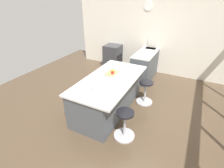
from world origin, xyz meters
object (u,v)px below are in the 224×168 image
at_px(oven_range, 113,56).
at_px(stool_by_window, 145,93).
at_px(cutting_board, 112,73).
at_px(apple_red, 113,72).
at_px(water_bottle, 93,86).
at_px(stool_middle, 125,125).
at_px(apple_yellow, 113,70).
at_px(kitchen_island, 109,94).

bearing_deg(oven_range, stool_by_window, 45.78).
xyz_separation_m(stool_by_window, cutting_board, (0.43, -0.79, 0.59)).
xyz_separation_m(apple_red, water_bottle, (0.91, 0.01, 0.06)).
bearing_deg(apple_red, water_bottle, 0.74).
bearing_deg(apple_red, stool_middle, 38.61).
bearing_deg(apple_yellow, apple_red, 22.84).
height_order(apple_yellow, water_bottle, water_bottle).
xyz_separation_m(stool_middle, apple_red, (-0.93, -0.74, 0.64)).
distance_m(stool_middle, apple_red, 1.35).
distance_m(apple_red, apple_yellow, 0.10).
bearing_deg(stool_middle, kitchen_island, -133.42).
relative_size(stool_by_window, cutting_board, 1.75).
bearing_deg(water_bottle, apple_yellow, -177.03).
bearing_deg(oven_range, apple_yellow, 26.71).
xyz_separation_m(apple_yellow, water_bottle, (1.01, 0.05, 0.06)).
bearing_deg(apple_red, kitchen_island, 0.81).
bearing_deg(stool_by_window, kitchen_island, -46.58).
distance_m(stool_by_window, cutting_board, 1.08).
relative_size(cutting_board, apple_yellow, 4.11).
distance_m(cutting_board, water_bottle, 0.96).
distance_m(stool_by_window, water_bottle, 1.71).
distance_m(apple_yellow, water_bottle, 1.01).
bearing_deg(stool_middle, cutting_board, -140.81).
distance_m(stool_by_window, apple_red, 1.09).
xyz_separation_m(stool_middle, apple_yellow, (-1.02, -0.78, 0.65)).
xyz_separation_m(oven_range, apple_red, (2.32, 1.16, 0.50)).
bearing_deg(apple_yellow, stool_middle, 37.36).
bearing_deg(water_bottle, cutting_board, -176.33).
height_order(stool_middle, water_bottle, water_bottle).
height_order(oven_range, cutting_board, cutting_board).
height_order(stool_by_window, apple_yellow, apple_yellow).
bearing_deg(stool_by_window, apple_red, -57.70).
bearing_deg(oven_range, kitchen_island, 24.51).
xyz_separation_m(oven_range, apple_yellow, (2.22, 1.12, 0.50)).
xyz_separation_m(apple_red, apple_yellow, (-0.10, -0.04, 0.01)).
xyz_separation_m(kitchen_island, apple_yellow, (-0.33, -0.04, 0.50)).
distance_m(oven_range, stool_middle, 3.77).
relative_size(apple_red, apple_yellow, 0.87).
height_order(oven_range, kitchen_island, oven_range).
distance_m(cutting_board, apple_yellow, 0.08).
bearing_deg(stool_middle, apple_red, -141.39).
height_order(stool_by_window, cutting_board, cutting_board).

